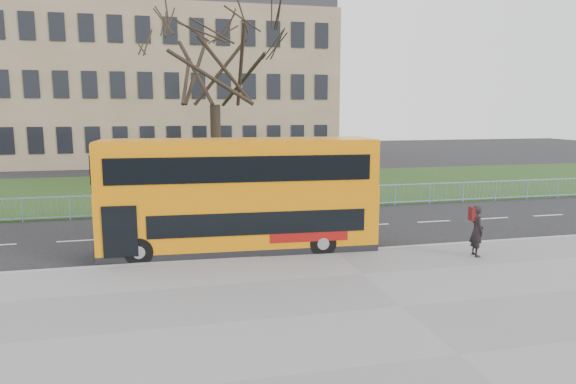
# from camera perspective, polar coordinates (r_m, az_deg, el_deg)

# --- Properties ---
(ground) EXTENTS (120.00, 120.00, 0.00)m
(ground) POSITION_cam_1_polar(r_m,az_deg,el_deg) (19.45, 3.83, -5.70)
(ground) COLOR black
(ground) RESTS_ON ground
(pavement) EXTENTS (80.00, 10.50, 0.12)m
(pavement) POSITION_cam_1_polar(r_m,az_deg,el_deg) (13.44, 12.46, -12.54)
(pavement) COLOR slate
(pavement) RESTS_ON ground
(kerb) EXTENTS (80.00, 0.20, 0.14)m
(kerb) POSITION_cam_1_polar(r_m,az_deg,el_deg) (18.01, 5.28, -6.71)
(kerb) COLOR gray
(kerb) RESTS_ON ground
(grass_verge) EXTENTS (80.00, 15.40, 0.08)m
(grass_verge) POSITION_cam_1_polar(r_m,az_deg,el_deg) (33.11, -3.41, 0.55)
(grass_verge) COLOR #1C3513
(grass_verge) RESTS_ON ground
(guard_railing) EXTENTS (40.00, 0.12, 1.10)m
(guard_railing) POSITION_cam_1_polar(r_m,az_deg,el_deg) (25.57, -0.47, -0.82)
(guard_railing) COLOR #779ED3
(guard_railing) RESTS_ON ground
(bare_tree) EXTENTS (8.60, 8.60, 12.29)m
(bare_tree) POSITION_cam_1_polar(r_m,az_deg,el_deg) (28.11, -8.16, 11.60)
(bare_tree) COLOR black
(bare_tree) RESTS_ON grass_verge
(civic_building) EXTENTS (30.00, 15.00, 14.00)m
(civic_building) POSITION_cam_1_polar(r_m,az_deg,el_deg) (53.01, -12.83, 11.11)
(civic_building) COLOR #7C6C4E
(civic_building) RESTS_ON ground
(yellow_bus) EXTENTS (9.48, 2.73, 3.93)m
(yellow_bus) POSITION_cam_1_polar(r_m,az_deg,el_deg) (17.85, -5.38, -0.15)
(yellow_bus) COLOR orange
(yellow_bus) RESTS_ON ground
(pedestrian) EXTENTS (0.50, 0.68, 1.72)m
(pedestrian) POSITION_cam_1_polar(r_m,az_deg,el_deg) (18.26, 20.24, -4.07)
(pedestrian) COLOR black
(pedestrian) RESTS_ON pavement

